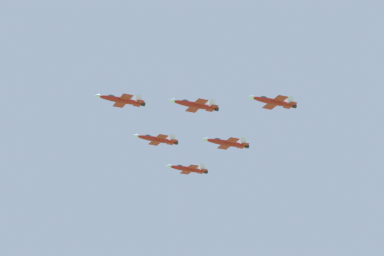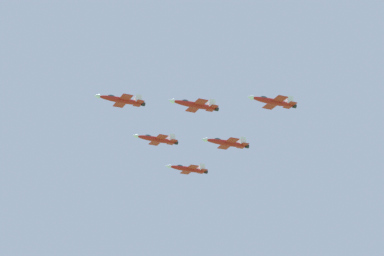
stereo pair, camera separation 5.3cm
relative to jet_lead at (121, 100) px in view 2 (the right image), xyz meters
name	(u,v)px [view 2 (the right image)]	position (x,y,z in m)	size (l,w,h in m)	color
jet_lead	(121,100)	(0.00, 0.00, 0.00)	(15.51, 10.46, 3.55)	red
jet_left_wingman	(194,105)	(-8.75, 22.38, -4.69)	(15.26, 10.29, 3.49)	red
jet_right_wingman	(156,139)	(-23.50, -5.03, -4.57)	(15.08, 10.15, 3.43)	red
jet_left_outer	(273,102)	(-17.49, 44.76, -6.65)	(15.21, 10.24, 3.46)	red
jet_right_outer	(188,169)	(-46.99, -10.05, -7.35)	(14.98, 10.10, 3.42)	red
jet_slot_rear	(226,143)	(-32.24, 17.35, -8.51)	(15.52, 10.61, 3.57)	red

